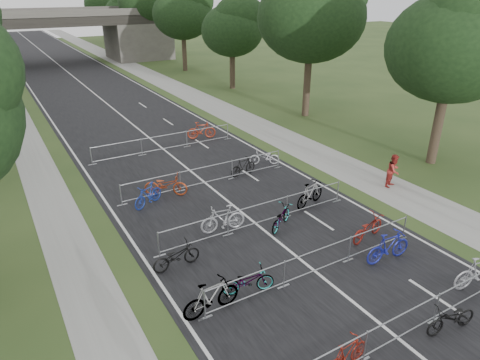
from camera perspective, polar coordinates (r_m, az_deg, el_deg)
name	(u,v)px	position (r m, az deg, el deg)	size (l,w,h in m)	color
road	(83,84)	(50.42, -20.23, 11.90)	(11.00, 140.00, 0.01)	black
sidewalk_right	(153,77)	(52.45, -11.51, 13.32)	(3.00, 140.00, 0.01)	gray
sidewalk_left	(6,92)	(49.63, -28.78, 10.23)	(2.00, 140.00, 0.01)	gray
lane_markings	(83,84)	(50.43, -20.23, 11.89)	(0.12, 140.00, 0.00)	silver
overpass_bridge	(54,37)	(64.59, -23.60, 17.04)	(31.00, 8.00, 7.05)	#4C4844
tree_right_0	(457,42)	(26.66, 26.92, 16.05)	(7.17, 7.17, 10.93)	#33261C
tree_right_1	(313,12)	(34.65, 9.76, 21.18)	(8.18, 8.18, 12.47)	#33261C
tree_right_2	(233,28)	(44.65, -0.89, 19.63)	(6.16, 6.16, 9.39)	#33261C
tree_right_3	(183,12)	(55.29, -7.56, 21.36)	(7.17, 7.17, 10.93)	#33261C
tree_right_4	(148,0)	(66.42, -12.13, 22.38)	(8.18, 8.18, 12.47)	#33261C
tree_right_5	(124,11)	(77.90, -15.16, 20.88)	(6.16, 6.16, 9.39)	#33261C
tree_right_6	(105,3)	(89.42, -17.61, 21.60)	(7.17, 7.17, 10.93)	#33261C
barrier_row_2	(403,326)	(14.10, 20.88, -17.73)	(9.70, 0.08, 1.10)	#929599
barrier_row_3	(318,261)	(16.06, 10.39, -10.57)	(9.70, 0.08, 1.10)	#929599
barrier_row_4	(258,215)	(18.74, 2.47, -4.67)	(9.70, 0.08, 1.10)	#929599
barrier_row_5	(207,175)	(22.64, -4.42, 0.63)	(9.70, 0.08, 1.10)	#929599
barrier_row_6	(165,143)	(27.80, -10.00, 4.90)	(9.70, 0.08, 1.10)	#929599
bike_9	(347,355)	(12.90, 14.04, -21.68)	(0.47, 1.66, 1.00)	maroon
bike_10	(452,319)	(15.02, 26.40, -16.25)	(0.64, 1.83, 0.96)	black
bike_11	(479,272)	(17.26, 29.29, -10.64)	(0.59, 2.08, 1.25)	#A0A0A7
bike_12	(211,297)	(14.14, -3.86, -15.34)	(0.58, 2.05, 1.23)	#929599
bike_13	(248,281)	(14.97, 1.07, -13.31)	(0.64, 1.84, 0.97)	#929599
bike_14	(388,247)	(17.37, 19.18, -8.43)	(0.58, 2.06, 1.24)	navy
bike_15	(368,228)	(18.57, 16.67, -6.15)	(0.70, 2.00, 1.05)	maroon
bike_16	(176,256)	(16.30, -8.49, -10.03)	(0.66, 1.89, 0.99)	black
bike_17	(223,219)	(18.33, -2.31, -5.18)	(0.57, 2.00, 1.20)	#9D9FA5
bike_18	(281,218)	(18.72, 5.45, -5.01)	(0.64, 1.84, 0.97)	#929599
bike_19	(310,194)	(20.67, 9.32, -1.85)	(0.58, 2.05, 1.23)	#929599
bike_20	(148,195)	(20.90, -12.17, -1.99)	(0.52, 1.84, 1.10)	navy
bike_21	(166,185)	(21.73, -9.86, -0.67)	(0.75, 2.16, 1.14)	#9B3516
bike_22	(243,167)	(23.77, 0.42, 1.81)	(0.49, 1.72, 1.03)	black
bike_23	(264,157)	(25.28, 3.28, 3.06)	(0.61, 1.76, 0.93)	#B7B9C0
bike_27	(201,130)	(29.81, -5.17, 6.62)	(0.56, 1.98, 1.19)	maroon
pedestrian_b	(394,171)	(23.68, 19.80, 1.17)	(0.86, 0.67, 1.77)	maroon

